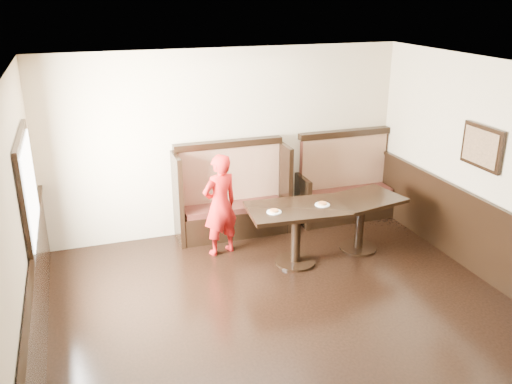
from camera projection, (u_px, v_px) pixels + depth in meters
name	position (u px, v px, depth m)	size (l,w,h in m)	color
ground	(323.00, 359.00, 5.58)	(7.00, 7.00, 0.00)	black
room_shell	(287.00, 294.00, 5.50)	(7.00, 7.00, 7.00)	tan
booth_main	(232.00, 201.00, 8.31)	(1.75, 0.72, 1.45)	black
booth_neighbor	(345.00, 189.00, 8.92)	(1.65, 0.72, 1.45)	black
table_main	(296.00, 221.00, 7.32)	(1.37, 0.92, 0.83)	black
table_neighbor	(361.00, 211.00, 7.74)	(1.27, 0.97, 0.79)	black
child	(220.00, 205.00, 7.58)	(0.54, 0.35, 1.48)	red
pizza_plate_left	(274.00, 211.00, 7.09)	(0.20, 0.20, 0.04)	white
pizza_plate_right	(322.00, 204.00, 7.33)	(0.20, 0.20, 0.04)	white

